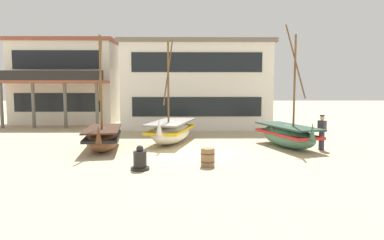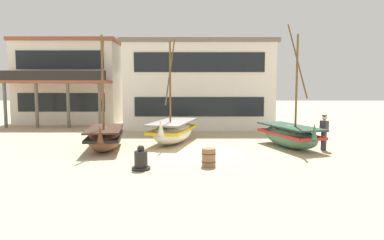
{
  "view_description": "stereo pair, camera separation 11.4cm",
  "coord_description": "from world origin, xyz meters",
  "px_view_note": "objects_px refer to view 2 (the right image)",
  "views": [
    {
      "loc": [
        -0.2,
        -15.83,
        3.01
      ],
      "look_at": [
        0.0,
        1.0,
        1.4
      ],
      "focal_mm": 32.45,
      "sensor_mm": 36.0,
      "label": 1
    },
    {
      "loc": [
        -0.08,
        -15.83,
        3.01
      ],
      "look_at": [
        0.0,
        1.0,
        1.4
      ],
      "focal_mm": 32.45,
      "sensor_mm": 36.0,
      "label": 2
    }
  ],
  "objects_px": {
    "fisherman_by_hull": "(322,133)",
    "harbor_building_annex": "(70,82)",
    "wooden_barrel": "(207,157)",
    "fishing_boat_centre_large": "(288,135)",
    "harbor_building_main": "(197,85)",
    "fishing_boat_far_right": "(103,137)",
    "fishing_boat_near_left": "(172,131)",
    "capstan_winch": "(139,160)"
  },
  "relations": [
    {
      "from": "fisherman_by_hull",
      "to": "wooden_barrel",
      "type": "xyz_separation_m",
      "value": [
        -5.64,
        -3.42,
        -0.48
      ]
    },
    {
      "from": "fishing_boat_centre_large",
      "to": "harbor_building_annex",
      "type": "distance_m",
      "value": 19.81
    },
    {
      "from": "fisherman_by_hull",
      "to": "harbor_building_annex",
      "type": "relative_size",
      "value": 0.2
    },
    {
      "from": "harbor_building_main",
      "to": "harbor_building_annex",
      "type": "relative_size",
      "value": 1.3
    },
    {
      "from": "fishing_boat_near_left",
      "to": "capstan_winch",
      "type": "bearing_deg",
      "value": -98.03
    },
    {
      "from": "harbor_building_main",
      "to": "fishing_boat_far_right",
      "type": "bearing_deg",
      "value": -113.88
    },
    {
      "from": "harbor_building_annex",
      "to": "fisherman_by_hull",
      "type": "bearing_deg",
      "value": -38.87
    },
    {
      "from": "fishing_boat_far_right",
      "to": "harbor_building_main",
      "type": "relative_size",
      "value": 0.49
    },
    {
      "from": "fisherman_by_hull",
      "to": "harbor_building_main",
      "type": "xyz_separation_m",
      "value": [
        -5.78,
        10.7,
        2.34
      ]
    },
    {
      "from": "fishing_boat_near_left",
      "to": "harbor_building_main",
      "type": "height_order",
      "value": "harbor_building_main"
    },
    {
      "from": "fisherman_by_hull",
      "to": "harbor_building_annex",
      "type": "height_order",
      "value": "harbor_building_annex"
    },
    {
      "from": "wooden_barrel",
      "to": "capstan_winch",
      "type": "bearing_deg",
      "value": -169.12
    },
    {
      "from": "fishing_boat_far_right",
      "to": "fishing_boat_near_left",
      "type": "bearing_deg",
      "value": 32.56
    },
    {
      "from": "fisherman_by_hull",
      "to": "harbor_building_annex",
      "type": "bearing_deg",
      "value": 141.13
    },
    {
      "from": "harbor_building_annex",
      "to": "fishing_boat_near_left",
      "type": "bearing_deg",
      "value": -50.36
    },
    {
      "from": "fisherman_by_hull",
      "to": "wooden_barrel",
      "type": "relative_size",
      "value": 2.41
    },
    {
      "from": "fisherman_by_hull",
      "to": "fishing_boat_far_right",
      "type": "bearing_deg",
      "value": 179.2
    },
    {
      "from": "fishing_boat_near_left",
      "to": "fishing_boat_far_right",
      "type": "relative_size",
      "value": 1.02
    },
    {
      "from": "fishing_boat_centre_large",
      "to": "fisherman_by_hull",
      "type": "bearing_deg",
      "value": -28.13
    },
    {
      "from": "fishing_boat_near_left",
      "to": "harbor_building_annex",
      "type": "relative_size",
      "value": 0.66
    },
    {
      "from": "fishing_boat_centre_large",
      "to": "fishing_boat_far_right",
      "type": "bearing_deg",
      "value": -176.09
    },
    {
      "from": "fishing_boat_centre_large",
      "to": "capstan_winch",
      "type": "distance_m",
      "value": 8.17
    },
    {
      "from": "fishing_boat_near_left",
      "to": "capstan_winch",
      "type": "xyz_separation_m",
      "value": [
        -0.86,
        -6.07,
        -0.31
      ]
    },
    {
      "from": "capstan_winch",
      "to": "fishing_boat_near_left",
      "type": "bearing_deg",
      "value": 81.97
    },
    {
      "from": "fishing_boat_centre_large",
      "to": "fisherman_by_hull",
      "type": "height_order",
      "value": "fishing_boat_centre_large"
    },
    {
      "from": "fishing_boat_near_left",
      "to": "fishing_boat_centre_large",
      "type": "relative_size",
      "value": 0.91
    },
    {
      "from": "fishing_boat_near_left",
      "to": "wooden_barrel",
      "type": "xyz_separation_m",
      "value": [
        1.64,
        -5.59,
        -0.31
      ]
    },
    {
      "from": "fishing_boat_near_left",
      "to": "fishing_boat_far_right",
      "type": "distance_m",
      "value": 3.76
    },
    {
      "from": "wooden_barrel",
      "to": "fishing_boat_near_left",
      "type": "bearing_deg",
      "value": 106.33
    },
    {
      "from": "fishing_boat_near_left",
      "to": "fisherman_by_hull",
      "type": "xyz_separation_m",
      "value": [
        7.28,
        -2.17,
        0.17
      ]
    },
    {
      "from": "fishing_boat_centre_large",
      "to": "fisherman_by_hull",
      "type": "relative_size",
      "value": 3.61
    },
    {
      "from": "wooden_barrel",
      "to": "fishing_boat_far_right",
      "type": "bearing_deg",
      "value": 143.47
    },
    {
      "from": "wooden_barrel",
      "to": "fisherman_by_hull",
      "type": "bearing_deg",
      "value": 31.2
    },
    {
      "from": "fishing_boat_far_right",
      "to": "fisherman_by_hull",
      "type": "relative_size",
      "value": 3.21
    },
    {
      "from": "fishing_boat_far_right",
      "to": "capstan_winch",
      "type": "height_order",
      "value": "fishing_boat_far_right"
    },
    {
      "from": "fisherman_by_hull",
      "to": "harbor_building_main",
      "type": "height_order",
      "value": "harbor_building_main"
    },
    {
      "from": "fishing_boat_centre_large",
      "to": "fishing_boat_far_right",
      "type": "xyz_separation_m",
      "value": [
        -9.03,
        -0.62,
        -0.03
      ]
    },
    {
      "from": "fishing_boat_far_right",
      "to": "fisherman_by_hull",
      "type": "bearing_deg",
      "value": -0.8
    },
    {
      "from": "wooden_barrel",
      "to": "harbor_building_annex",
      "type": "height_order",
      "value": "harbor_building_annex"
    },
    {
      "from": "fishing_boat_centre_large",
      "to": "wooden_barrel",
      "type": "height_order",
      "value": "fishing_boat_centre_large"
    },
    {
      "from": "fishing_boat_centre_large",
      "to": "fishing_boat_far_right",
      "type": "relative_size",
      "value": 1.13
    },
    {
      "from": "harbor_building_main",
      "to": "harbor_building_annex",
      "type": "xyz_separation_m",
      "value": [
        -10.72,
        2.6,
        0.27
      ]
    }
  ]
}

